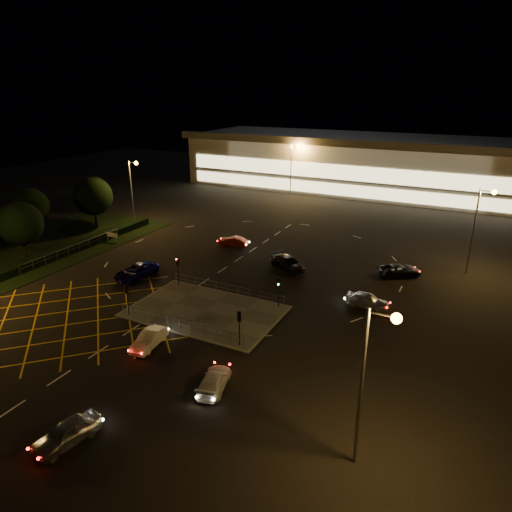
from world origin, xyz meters
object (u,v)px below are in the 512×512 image
at_px(car_queue_white, 149,339).
at_px(car_approach_white, 214,381).
at_px(signal_sw, 127,293).
at_px(signal_nw, 178,265).
at_px(car_near_silver, 67,433).
at_px(car_east_grey, 400,270).
at_px(car_circ_red, 233,242).
at_px(car_right_silver, 367,300).
at_px(signal_ne, 279,286).
at_px(car_left_blue, 136,271).
at_px(signal_se, 239,321).
at_px(car_far_dkgrey, 288,263).

bearing_deg(car_queue_white, car_approach_white, -23.85).
xyz_separation_m(signal_sw, signal_nw, (0.00, 7.99, 0.00)).
xyz_separation_m(car_near_silver, car_east_grey, (13.30, 36.02, -0.04)).
height_order(signal_sw, car_circ_red, signal_sw).
bearing_deg(car_east_grey, car_right_silver, 137.71).
bearing_deg(car_right_silver, car_circ_red, 67.87).
relative_size(car_queue_white, car_approach_white, 0.94).
xyz_separation_m(signal_sw, signal_ne, (12.00, 7.99, 0.00)).
bearing_deg(car_approach_white, car_left_blue, -50.34).
bearing_deg(signal_ne, car_left_blue, -178.81).
relative_size(signal_se, car_left_blue, 0.58).
height_order(car_near_silver, car_right_silver, car_near_silver).
bearing_deg(signal_sw, car_far_dkgrey, -116.76).
relative_size(signal_nw, car_far_dkgrey, 0.59).
xyz_separation_m(signal_se, car_left_blue, (-17.58, 7.62, -1.61)).
bearing_deg(car_right_silver, car_approach_white, 162.79).
xyz_separation_m(car_far_dkgrey, car_right_silver, (10.85, -5.55, -0.05)).
height_order(signal_nw, car_approach_white, signal_nw).
distance_m(signal_se, car_approach_white, 6.12).
bearing_deg(signal_nw, signal_ne, 0.00).
bearing_deg(car_queue_white, signal_nw, 107.54).
bearing_deg(car_right_silver, car_east_grey, -5.12).
height_order(signal_ne, car_left_blue, signal_ne).
bearing_deg(car_left_blue, car_near_silver, -54.30).
bearing_deg(signal_se, car_queue_white, 26.74).
relative_size(signal_se, signal_nw, 1.00).
bearing_deg(car_queue_white, signal_ne, 52.20).
height_order(signal_sw, car_approach_white, signal_sw).
relative_size(signal_se, car_far_dkgrey, 0.59).
bearing_deg(signal_nw, car_far_dkgrey, 47.37).
distance_m(car_right_silver, car_approach_white, 19.10).
height_order(signal_se, car_queue_white, signal_se).
distance_m(car_circ_red, car_east_grey, 22.20).
distance_m(car_circ_red, car_approach_white, 31.15).
bearing_deg(car_east_grey, signal_nw, 88.87).
bearing_deg(signal_nw, signal_se, -33.65).
xyz_separation_m(car_left_blue, car_far_dkgrey, (14.48, 10.04, 0.02)).
distance_m(signal_sw, signal_nw, 7.99).
relative_size(car_queue_white, car_east_grey, 0.81).
relative_size(signal_se, car_east_grey, 0.64).
bearing_deg(car_left_blue, car_queue_white, -41.27).
height_order(signal_se, car_far_dkgrey, signal_se).
xyz_separation_m(signal_ne, car_left_blue, (-17.58, -0.36, -1.61)).
height_order(signal_se, car_east_grey, signal_se).
relative_size(signal_nw, car_east_grey, 0.64).
height_order(signal_nw, car_left_blue, signal_nw).
height_order(car_circ_red, car_approach_white, car_circ_red).
height_order(signal_ne, car_approach_white, signal_ne).
distance_m(car_queue_white, car_approach_white, 8.18).
relative_size(car_queue_white, car_far_dkgrey, 0.75).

